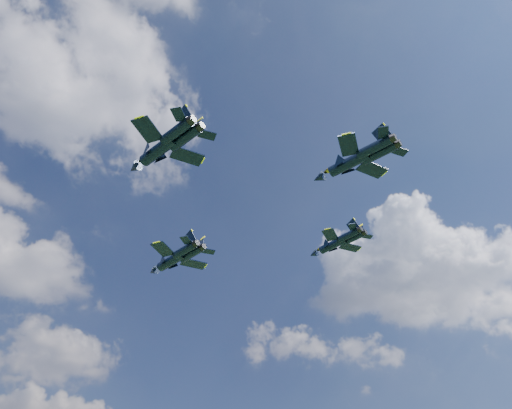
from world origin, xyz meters
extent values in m
cylinder|color=black|center=(-10.24, 19.90, 53.11)|extent=(4.26, 9.41, 1.85)
cone|color=black|center=(-11.83, 25.65, 53.11)|extent=(2.40, 3.04, 1.75)
ellipsoid|color=brown|center=(-11.15, 23.17, 53.68)|extent=(1.76, 3.10, 0.84)
cube|color=black|center=(-13.26, 16.93, 53.11)|extent=(5.38, 5.00, 0.19)
cube|color=black|center=(-6.12, 18.91, 53.11)|extent=(5.00, 3.19, 0.19)
cube|color=black|center=(-10.81, 11.95, 53.11)|extent=(2.85, 2.82, 0.14)
cube|color=black|center=(-5.66, 13.38, 53.11)|extent=(2.74, 2.04, 0.14)
cube|color=black|center=(-9.54, 13.16, 54.55)|extent=(1.53, 2.74, 3.10)
cube|color=black|center=(-7.36, 13.76, 54.55)|extent=(1.55, 3.07, 3.10)
cylinder|color=black|center=(-23.09, -5.03, 55.60)|extent=(4.61, 9.62, 1.90)
cone|color=black|center=(-24.89, 0.81, 55.60)|extent=(2.52, 3.15, 1.79)
ellipsoid|color=brown|center=(-24.12, -1.71, 56.18)|extent=(1.88, 3.18, 0.86)
cube|color=black|center=(-26.09, -8.16, 55.60)|extent=(5.49, 5.19, 0.19)
cube|color=black|center=(-18.84, -5.93, 55.60)|extent=(5.06, 3.14, 0.19)
cube|color=black|center=(-23.44, -13.19, 55.60)|extent=(2.90, 2.91, 0.15)
cube|color=black|center=(-18.20, -11.57, 55.60)|extent=(2.78, 2.03, 0.15)
cube|color=black|center=(-22.18, -11.92, 57.07)|extent=(1.65, 2.77, 3.17)
cube|color=black|center=(-19.96, -11.23, 57.07)|extent=(1.62, 3.15, 3.17)
cylinder|color=black|center=(16.91, 3.98, 56.78)|extent=(3.47, 8.04, 1.58)
cone|color=black|center=(15.66, 8.91, 56.78)|extent=(2.01, 2.58, 1.49)
ellipsoid|color=brown|center=(16.20, 6.78, 57.27)|extent=(1.45, 2.64, 0.72)
cube|color=black|center=(14.29, 1.50, 56.78)|extent=(4.60, 4.22, 0.16)
cube|color=black|center=(20.40, 3.06, 56.78)|extent=(4.30, 2.80, 0.16)
cube|color=black|center=(16.28, -2.79, 56.78)|extent=(2.44, 2.39, 0.12)
cube|color=black|center=(20.70, -1.66, 56.78)|extent=(2.36, 1.78, 0.12)
cube|color=black|center=(17.38, -1.78, 58.01)|extent=(1.26, 2.36, 2.64)
cube|color=black|center=(19.25, -1.31, 58.01)|extent=(1.31, 2.62, 2.64)
cylinder|color=black|center=(1.79, -19.17, 53.34)|extent=(4.54, 8.61, 1.71)
cone|color=black|center=(-0.11, -14.00, 53.34)|extent=(2.36, 2.87, 1.61)
ellipsoid|color=brown|center=(0.71, -16.23, 53.86)|extent=(1.81, 2.87, 0.78)
cube|color=black|center=(-0.77, -22.13, 53.34)|extent=(4.89, 4.76, 0.17)
cube|color=black|center=(5.65, -19.78, 53.34)|extent=(4.45, 2.61, 0.17)
cube|color=black|center=(1.85, -26.53, 53.34)|extent=(2.58, 2.65, 0.13)
cube|color=black|center=(6.49, -24.83, 53.34)|extent=(2.45, 1.72, 0.13)
cube|color=black|center=(2.93, -25.32, 54.67)|extent=(1.61, 2.42, 2.86)
cube|color=black|center=(4.89, -24.61, 54.67)|extent=(1.50, 2.82, 2.86)
camera|label=1|loc=(-38.14, -59.60, 3.17)|focal=35.00mm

